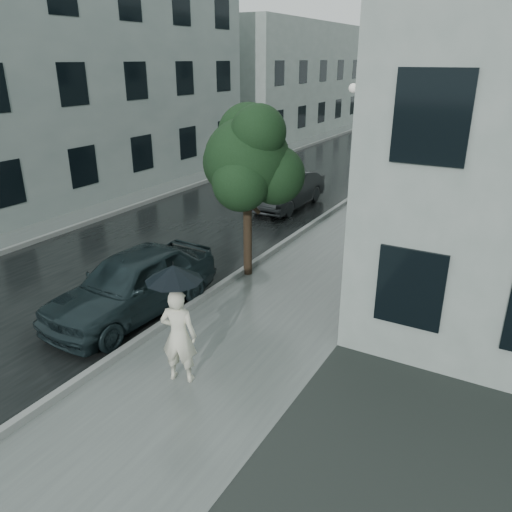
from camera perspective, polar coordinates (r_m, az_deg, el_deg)
The scene contains 14 objects.
ground at distance 10.15m, azimuth -4.66°, elevation -11.06°, with size 120.00×120.00×0.00m, color black.
sidewalk at distance 20.31m, azimuth 15.27°, elevation 5.27°, with size 3.50×60.00×0.01m, color slate.
kerb_near at distance 20.79m, azimuth 10.43°, elevation 6.25°, with size 0.15×60.00×0.15m, color slate.
asphalt_road at distance 22.15m, azimuth 1.81°, elevation 7.35°, with size 6.85×60.00×0.00m, color black.
kerb_far at distance 23.91m, azimuth -5.70°, elevation 8.51°, with size 0.15×60.00×0.15m, color slate.
sidewalk_far at distance 24.46m, azimuth -7.49°, elevation 8.56°, with size 1.70×60.00×0.01m, color #4C5451.
building_far_a at distance 23.96m, azimuth -22.88°, elevation 18.35°, with size 7.02×20.00×9.50m.
building_far_b at distance 41.47m, azimuth 2.95°, elevation 19.61°, with size 7.02×18.00×8.00m.
pedestrian at distance 9.04m, azimuth -8.82°, elevation -8.99°, with size 0.66×0.43×1.80m, color silver.
umbrella at distance 8.49m, azimuth -9.40°, elevation -1.91°, with size 1.28×1.28×1.37m.
street_tree at distance 12.78m, azimuth -0.82°, elevation 11.02°, with size 2.84×2.58×4.51m.
lamp_post at distance 18.96m, azimuth 11.86°, elevation 12.76°, with size 0.82×0.47×4.66m.
car_near at distance 11.59m, azimuth -13.93°, elevation -3.05°, with size 1.77×4.39×1.50m, color black.
car_far at distance 19.66m, azimuth 3.61°, elevation 7.54°, with size 1.45×4.15×1.37m, color #25292B.
Camera 1 is at (4.90, -7.00, 5.48)m, focal length 35.00 mm.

